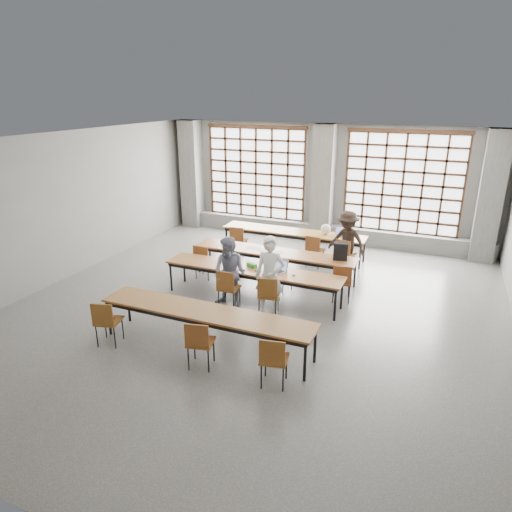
{
  "coord_description": "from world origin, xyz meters",
  "views": [
    {
      "loc": [
        3.4,
        -7.99,
        4.35
      ],
      "look_at": [
        -0.14,
        0.4,
        1.07
      ],
      "focal_mm": 32.0,
      "sensor_mm": 36.0,
      "label": 1
    }
  ],
  "objects_px": {
    "chair_back_right": "(345,252)",
    "laptop_front": "(279,268)",
    "desk_row_d": "(206,314)",
    "plastic_bag": "(326,229)",
    "mouse": "(294,275)",
    "chair_mid_left": "(203,258)",
    "student_male": "(270,276)",
    "backpack": "(341,251)",
    "chair_near_right": "(273,357)",
    "phone": "(258,271)",
    "green_box": "(252,265)",
    "chair_mid_centre": "(280,270)",
    "chair_back_left": "(238,238)",
    "chair_near_mid": "(199,340)",
    "desk_row_c": "(252,271)",
    "chair_mid_right": "(342,279)",
    "chair_front_right": "(268,292)",
    "desk_row_b": "(274,254)",
    "student_back": "(347,241)",
    "chair_front_left": "(228,285)",
    "laptop_back": "(342,233)",
    "student_female": "(230,273)",
    "chair_back_mid": "(314,248)",
    "chair_near_left": "(106,319)",
    "red_pouch": "(108,318)",
    "desk_row_a": "(293,233)"
  },
  "relations": [
    {
      "from": "chair_near_mid",
      "to": "student_male",
      "type": "bearing_deg",
      "value": 81.69
    },
    {
      "from": "desk_row_b",
      "to": "chair_front_right",
      "type": "height_order",
      "value": "chair_front_right"
    },
    {
      "from": "chair_near_right",
      "to": "backpack",
      "type": "xyz_separation_m",
      "value": [
        0.07,
        4.12,
        0.39
      ]
    },
    {
      "from": "chair_mid_centre",
      "to": "chair_near_right",
      "type": "height_order",
      "value": "same"
    },
    {
      "from": "green_box",
      "to": "chair_near_left",
      "type": "bearing_deg",
      "value": -118.74
    },
    {
      "from": "student_female",
      "to": "red_pouch",
      "type": "height_order",
      "value": "student_female"
    },
    {
      "from": "chair_mid_right",
      "to": "laptop_back",
      "type": "bearing_deg",
      "value": 103.21
    },
    {
      "from": "chair_mid_centre",
      "to": "laptop_back",
      "type": "xyz_separation_m",
      "value": [
        0.84,
        2.52,
        0.25
      ]
    },
    {
      "from": "chair_mid_centre",
      "to": "student_back",
      "type": "height_order",
      "value": "student_back"
    },
    {
      "from": "red_pouch",
      "to": "chair_back_left",
      "type": "bearing_deg",
      "value": 88.04
    },
    {
      "from": "student_female",
      "to": "green_box",
      "type": "relative_size",
      "value": 6.17
    },
    {
      "from": "phone",
      "to": "plastic_bag",
      "type": "xyz_separation_m",
      "value": [
        0.63,
        3.2,
        0.14
      ]
    },
    {
      "from": "chair_back_mid",
      "to": "chair_near_left",
      "type": "height_order",
      "value": "same"
    },
    {
      "from": "green_box",
      "to": "chair_back_right",
      "type": "bearing_deg",
      "value": 56.61
    },
    {
      "from": "chair_near_right",
      "to": "mouse",
      "type": "relative_size",
      "value": 8.98
    },
    {
      "from": "student_male",
      "to": "backpack",
      "type": "relative_size",
      "value": 4.17
    },
    {
      "from": "desk_row_d",
      "to": "plastic_bag",
      "type": "xyz_separation_m",
      "value": [
        0.77,
        5.28,
        0.21
      ]
    },
    {
      "from": "desk_row_c",
      "to": "backpack",
      "type": "xyz_separation_m",
      "value": [
        1.62,
        1.31,
        0.27
      ]
    },
    {
      "from": "desk_row_c",
      "to": "green_box",
      "type": "xyz_separation_m",
      "value": [
        -0.05,
        0.08,
        0.11
      ]
    },
    {
      "from": "chair_near_right",
      "to": "student_back",
      "type": "relative_size",
      "value": 0.56
    },
    {
      "from": "chair_back_left",
      "to": "green_box",
      "type": "xyz_separation_m",
      "value": [
        1.43,
        -2.34,
        0.24
      ]
    },
    {
      "from": "green_box",
      "to": "phone",
      "type": "distance_m",
      "value": 0.29
    },
    {
      "from": "phone",
      "to": "laptop_front",
      "type": "bearing_deg",
      "value": 28.01
    },
    {
      "from": "mouse",
      "to": "phone",
      "type": "distance_m",
      "value": 0.77
    },
    {
      "from": "desk_row_c",
      "to": "student_male",
      "type": "xyz_separation_m",
      "value": [
        0.6,
        -0.5,
        0.17
      ]
    },
    {
      "from": "chair_back_left",
      "to": "student_female",
      "type": "xyz_separation_m",
      "value": [
        1.18,
        -2.92,
        0.24
      ]
    },
    {
      "from": "chair_mid_left",
      "to": "plastic_bag",
      "type": "xyz_separation_m",
      "value": [
        2.39,
        2.47,
        0.34
      ]
    },
    {
      "from": "chair_back_right",
      "to": "laptop_front",
      "type": "distance_m",
      "value": 2.51
    },
    {
      "from": "chair_back_left",
      "to": "chair_near_mid",
      "type": "relative_size",
      "value": 1.0
    },
    {
      "from": "mouse",
      "to": "chair_mid_left",
      "type": "bearing_deg",
      "value": 165.55
    },
    {
      "from": "chair_front_right",
      "to": "student_male",
      "type": "height_order",
      "value": "student_male"
    },
    {
      "from": "desk_row_d",
      "to": "student_male",
      "type": "bearing_deg",
      "value": 71.76
    },
    {
      "from": "phone",
      "to": "chair_back_mid",
      "type": "bearing_deg",
      "value": 78.3
    },
    {
      "from": "chair_front_left",
      "to": "backpack",
      "type": "xyz_separation_m",
      "value": [
        1.92,
        1.94,
        0.39
      ]
    },
    {
      "from": "chair_front_left",
      "to": "green_box",
      "type": "xyz_separation_m",
      "value": [
        0.25,
        0.71,
        0.24
      ]
    },
    {
      "from": "phone",
      "to": "backpack",
      "type": "bearing_deg",
      "value": 44.31
    },
    {
      "from": "chair_front_left",
      "to": "chair_near_right",
      "type": "distance_m",
      "value": 2.87
    },
    {
      "from": "laptop_front",
      "to": "student_male",
      "type": "bearing_deg",
      "value": -87.06
    },
    {
      "from": "chair_mid_centre",
      "to": "chair_front_right",
      "type": "relative_size",
      "value": 1.0
    },
    {
      "from": "chair_mid_right",
      "to": "chair_front_right",
      "type": "bearing_deg",
      "value": -134.14
    },
    {
      "from": "student_back",
      "to": "green_box",
      "type": "relative_size",
      "value": 6.28
    },
    {
      "from": "student_female",
      "to": "laptop_front",
      "type": "distance_m",
      "value": 1.06
    },
    {
      "from": "desk_row_a",
      "to": "chair_mid_left",
      "type": "height_order",
      "value": "chair_mid_left"
    },
    {
      "from": "chair_front_left",
      "to": "desk_row_b",
      "type": "bearing_deg",
      "value": 80.33
    },
    {
      "from": "chair_front_left",
      "to": "student_back",
      "type": "xyz_separation_m",
      "value": [
        1.81,
        3.18,
        0.25
      ]
    },
    {
      "from": "chair_mid_centre",
      "to": "chair_near_right",
      "type": "bearing_deg",
      "value": -71.44
    },
    {
      "from": "laptop_front",
      "to": "chair_mid_left",
      "type": "bearing_deg",
      "value": 166.26
    },
    {
      "from": "desk_row_b",
      "to": "chair_near_mid",
      "type": "xyz_separation_m",
      "value": [
        0.24,
        -4.07,
        -0.13
      ]
    },
    {
      "from": "laptop_front",
      "to": "backpack",
      "type": "xyz_separation_m",
      "value": [
        1.06,
        1.2,
        0.14
      ]
    },
    {
      "from": "chair_back_right",
      "to": "green_box",
      "type": "relative_size",
      "value": 3.52
    }
  ]
}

